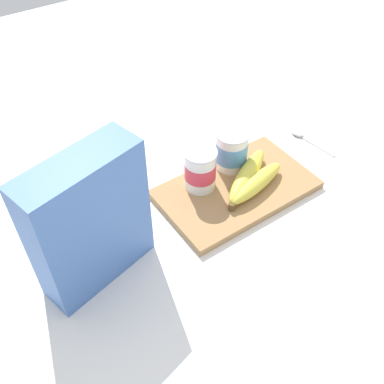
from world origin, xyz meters
name	(u,v)px	position (x,y,z in m)	size (l,w,h in m)	color
ground_plane	(236,192)	(0.00, 0.00, 0.00)	(2.40, 2.40, 0.00)	silver
cutting_board	(236,189)	(0.00, 0.00, 0.01)	(0.34, 0.20, 0.02)	#A37A4C
cereal_box	(90,222)	(-0.34, -0.02, 0.13)	(0.21, 0.07, 0.27)	#4770B7
yogurt_cup_front	(200,169)	(-0.06, 0.05, 0.06)	(0.07, 0.07, 0.10)	white
yogurt_cup_back	(231,150)	(0.03, 0.06, 0.06)	(0.08, 0.08, 0.09)	white
banana_bunch	(252,179)	(0.03, -0.02, 0.04)	(0.18, 0.13, 0.04)	#DACC43
spoon	(306,138)	(0.26, 0.05, 0.01)	(0.03, 0.13, 0.01)	silver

